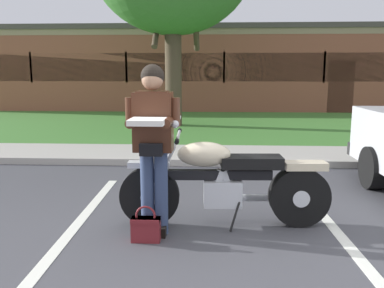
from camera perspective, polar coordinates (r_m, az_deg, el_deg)
name	(u,v)px	position (r m, az deg, el deg)	size (l,w,h in m)	color
ground_plane	(166,252)	(3.84, -3.75, -15.01)	(140.00, 140.00, 0.00)	#424247
curb_strip	(189,162)	(7.13, -0.48, -2.56)	(60.00, 0.20, 0.12)	#ADA89E
concrete_walk	(191,154)	(7.97, -0.11, -1.36)	(60.00, 1.50, 0.08)	#ADA89E
grass_lawn	(199,124)	(12.61, 1.04, 2.86)	(60.00, 7.91, 0.06)	#3D752D
stall_stripe_0	(64,240)	(4.25, -17.71, -12.85)	(0.12, 4.40, 0.01)	silver
stall_stripe_1	(349,246)	(4.20, 21.40, -13.36)	(0.12, 4.40, 0.01)	silver
motorcycle	(233,182)	(4.32, 5.81, -5.34)	(2.24, 0.82, 1.18)	black
rider_person	(153,137)	(3.95, -5.54, 1.05)	(0.54, 0.59, 1.70)	black
handbag	(146,227)	(4.02, -6.56, -11.61)	(0.28, 0.13, 0.36)	maroon
hedge_left	(59,96)	(18.09, -18.28, 6.54)	(3.23, 0.90, 1.24)	#336B2D
hedge_center_left	(152,96)	(17.06, -5.74, 6.81)	(2.91, 0.90, 1.24)	#336B2D
hedge_center_right	(246,96)	(16.92, 7.68, 6.74)	(2.80, 0.90, 1.24)	#336B2D
hedge_right	(343,96)	(17.69, 20.61, 6.33)	(2.94, 0.90, 1.24)	#336B2D
brick_building	(221,70)	(21.64, 4.17, 10.46)	(23.01, 11.28, 3.51)	#93513D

